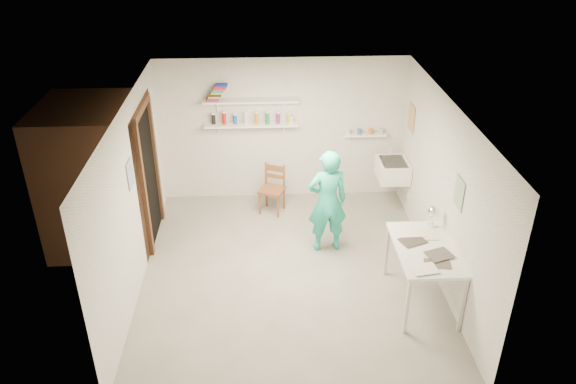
{
  "coord_description": "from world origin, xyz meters",
  "views": [
    {
      "loc": [
        -0.34,
        -6.28,
        4.7
      ],
      "look_at": [
        0.0,
        0.4,
        1.05
      ],
      "focal_mm": 35.0,
      "sensor_mm": 36.0,
      "label": 1
    }
  ],
  "objects_px": {
    "wooden_chair": "(272,190)",
    "belfast_sink": "(393,170)",
    "wall_clock": "(328,178)",
    "man": "(327,202)",
    "work_table": "(422,275)",
    "desk_lamp": "(434,211)"
  },
  "relations": [
    {
      "from": "belfast_sink",
      "to": "wooden_chair",
      "type": "height_order",
      "value": "belfast_sink"
    },
    {
      "from": "wooden_chair",
      "to": "wall_clock",
      "type": "bearing_deg",
      "value": -25.84
    },
    {
      "from": "belfast_sink",
      "to": "wall_clock",
      "type": "height_order",
      "value": "wall_clock"
    },
    {
      "from": "wall_clock",
      "to": "work_table",
      "type": "height_order",
      "value": "wall_clock"
    },
    {
      "from": "belfast_sink",
      "to": "man",
      "type": "bearing_deg",
      "value": -136.39
    },
    {
      "from": "belfast_sink",
      "to": "work_table",
      "type": "bearing_deg",
      "value": -92.64
    },
    {
      "from": "belfast_sink",
      "to": "wall_clock",
      "type": "xyz_separation_m",
      "value": [
        -1.16,
        -0.91,
        0.35
      ]
    },
    {
      "from": "belfast_sink",
      "to": "work_table",
      "type": "xyz_separation_m",
      "value": [
        -0.11,
        -2.38,
        -0.29
      ]
    },
    {
      "from": "man",
      "to": "desk_lamp",
      "type": "distance_m",
      "value": 1.51
    },
    {
      "from": "wall_clock",
      "to": "wooden_chair",
      "type": "height_order",
      "value": "wall_clock"
    },
    {
      "from": "belfast_sink",
      "to": "desk_lamp",
      "type": "height_order",
      "value": "desk_lamp"
    },
    {
      "from": "man",
      "to": "wall_clock",
      "type": "bearing_deg",
      "value": -104.2
    },
    {
      "from": "man",
      "to": "work_table",
      "type": "height_order",
      "value": "man"
    },
    {
      "from": "wall_clock",
      "to": "desk_lamp",
      "type": "bearing_deg",
      "value": -45.35
    },
    {
      "from": "belfast_sink",
      "to": "wooden_chair",
      "type": "relative_size",
      "value": 0.75
    },
    {
      "from": "wooden_chair",
      "to": "desk_lamp",
      "type": "bearing_deg",
      "value": -20.13
    },
    {
      "from": "man",
      "to": "work_table",
      "type": "xyz_separation_m",
      "value": [
        1.07,
        -1.26,
        -0.38
      ]
    },
    {
      "from": "wooden_chair",
      "to": "work_table",
      "type": "relative_size",
      "value": 0.65
    },
    {
      "from": "wooden_chair",
      "to": "belfast_sink",
      "type": "bearing_deg",
      "value": 23.07
    },
    {
      "from": "belfast_sink",
      "to": "work_table",
      "type": "height_order",
      "value": "belfast_sink"
    },
    {
      "from": "man",
      "to": "wall_clock",
      "type": "distance_m",
      "value": 0.34
    },
    {
      "from": "belfast_sink",
      "to": "work_table",
      "type": "distance_m",
      "value": 2.4
    }
  ]
}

